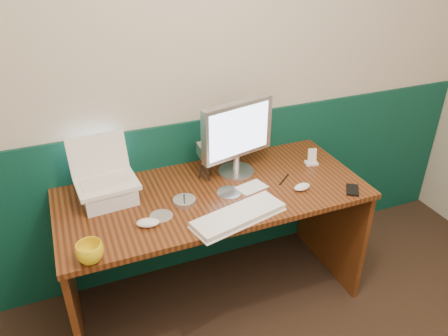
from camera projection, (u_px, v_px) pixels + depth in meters
name	position (u px, v px, depth m)	size (l,w,h in m)	color
back_wall	(217.00, 74.00, 2.38)	(3.50, 0.04, 2.50)	beige
wainscot	(218.00, 191.00, 2.74)	(3.48, 0.02, 1.00)	#073229
desk	(214.00, 247.00, 2.46)	(1.60, 0.70, 0.75)	#3A180A
laptop_riser	(108.00, 193.00, 2.18)	(0.25, 0.22, 0.09)	white
laptop	(104.00, 164.00, 2.10)	(0.29, 0.22, 0.24)	white
monitor	(237.00, 138.00, 2.34)	(0.43, 0.12, 0.43)	silver
keyboard	(239.00, 216.00, 2.06)	(0.46, 0.15, 0.03)	white
mouse_right	(302.00, 187.00, 2.29)	(0.10, 0.06, 0.03)	white
mouse_left	(148.00, 223.00, 2.01)	(0.11, 0.06, 0.04)	white
mug	(90.00, 253.00, 1.79)	(0.11, 0.11, 0.09)	yellow
camcorder	(206.00, 164.00, 2.35)	(0.08, 0.12, 0.18)	#AEADB2
cd_spindle	(184.00, 201.00, 2.18)	(0.12, 0.12, 0.02)	silver
cd_loose_a	(161.00, 216.00, 2.09)	(0.11, 0.11, 0.00)	#B6BCC7
cd_loose_b	(229.00, 192.00, 2.27)	(0.13, 0.13, 0.00)	silver
pen	(284.00, 179.00, 2.38)	(0.01, 0.01, 0.13)	black
papers	(252.00, 187.00, 2.31)	(0.15, 0.10, 0.00)	white
dock	(311.00, 163.00, 2.53)	(0.07, 0.05, 0.01)	white
music_player	(312.00, 156.00, 2.51)	(0.05, 0.01, 0.08)	white
pda	(352.00, 190.00, 2.28)	(0.06, 0.11, 0.01)	black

